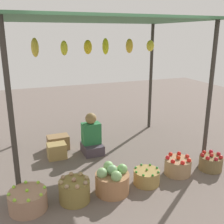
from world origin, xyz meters
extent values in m
plane|color=#685B54|center=(0.00, 0.00, 0.00)|extent=(14.00, 14.00, 0.00)
cylinder|color=#38332D|center=(-1.55, -0.99, 1.20)|extent=(0.07, 0.07, 2.39)
cylinder|color=#38332D|center=(1.55, -0.99, 1.20)|extent=(0.07, 0.07, 2.39)
cylinder|color=#38332D|center=(-1.55, 0.99, 1.20)|extent=(0.07, 0.07, 2.39)
cylinder|color=#38332D|center=(1.55, 0.99, 1.20)|extent=(0.07, 0.07, 2.39)
cube|color=#437850|center=(0.00, 0.00, 2.41)|extent=(3.40, 2.27, 0.04)
ellipsoid|color=gold|center=(-1.06, 0.37, 1.96)|extent=(0.13, 0.13, 0.32)
ellipsoid|color=yellow|center=(-0.63, 0.02, 1.96)|extent=(0.12, 0.12, 0.24)
ellipsoid|color=yellow|center=(-0.19, 0.17, 1.96)|extent=(0.14, 0.14, 0.24)
ellipsoid|color=yellow|center=(0.19, 0.33, 1.96)|extent=(0.12, 0.12, 0.29)
ellipsoid|color=yellow|center=(0.68, 0.33, 1.96)|extent=(0.14, 0.14, 0.27)
ellipsoid|color=yellow|center=(1.09, 0.26, 1.96)|extent=(0.15, 0.15, 0.21)
cube|color=#433A45|center=(-0.18, 0.07, 0.09)|extent=(0.36, 0.44, 0.18)
cube|color=#28723E|center=(-0.18, 0.12, 0.38)|extent=(0.34, 0.22, 0.40)
sphere|color=olive|center=(-0.18, 0.12, 0.67)|extent=(0.21, 0.21, 0.21)
cylinder|color=#A17960|center=(-1.46, -1.25, 0.13)|extent=(0.49, 0.49, 0.25)
sphere|color=#8DCD31|center=(-1.46, -1.25, 0.27)|extent=(0.04, 0.04, 0.04)
sphere|color=#88D03A|center=(-1.24, -1.25, 0.27)|extent=(0.04, 0.04, 0.04)
sphere|color=#90C831|center=(-1.30, -1.09, 0.27)|extent=(0.04, 0.04, 0.04)
sphere|color=#89D135|center=(-1.46, -1.03, 0.27)|extent=(0.04, 0.04, 0.04)
sphere|color=#8CCE33|center=(-1.61, -1.09, 0.27)|extent=(0.04, 0.04, 0.04)
sphere|color=#85BF3D|center=(-1.68, -1.25, 0.27)|extent=(0.04, 0.04, 0.04)
sphere|color=#8FCC34|center=(-1.61, -1.40, 0.27)|extent=(0.04, 0.04, 0.04)
sphere|color=#8CC731|center=(-1.46, -1.47, 0.27)|extent=(0.04, 0.04, 0.04)
sphere|color=#96BF38|center=(-1.30, -1.40, 0.27)|extent=(0.04, 0.04, 0.04)
cylinder|color=olive|center=(-0.85, -1.29, 0.15)|extent=(0.42, 0.42, 0.30)
sphere|color=#A2765D|center=(-0.85, -1.29, 0.32)|extent=(0.06, 0.06, 0.06)
sphere|color=tan|center=(-0.68, -1.29, 0.31)|extent=(0.06, 0.06, 0.06)
sphere|color=#A38756|center=(-0.73, -1.17, 0.31)|extent=(0.06, 0.06, 0.06)
sphere|color=#9F7B56|center=(-0.85, -1.11, 0.31)|extent=(0.06, 0.06, 0.06)
sphere|color=#997857|center=(-0.98, -1.17, 0.31)|extent=(0.06, 0.06, 0.06)
sphere|color=#997C55|center=(-1.03, -1.29, 0.31)|extent=(0.06, 0.06, 0.06)
sphere|color=#9A7D5D|center=(-0.98, -1.41, 0.31)|extent=(0.06, 0.06, 0.06)
sphere|color=#A6815E|center=(-0.85, -1.46, 0.31)|extent=(0.06, 0.06, 0.06)
sphere|color=#977C60|center=(-0.73, -1.41, 0.31)|extent=(0.06, 0.06, 0.06)
cylinder|color=#9D6C47|center=(-0.31, -1.29, 0.14)|extent=(0.49, 0.49, 0.29)
sphere|color=#74A56D|center=(-0.31, -1.29, 0.35)|extent=(0.15, 0.15, 0.15)
sphere|color=#71A95D|center=(-0.15, -1.29, 0.33)|extent=(0.15, 0.15, 0.15)
sphere|color=#79AB64|center=(-0.31, -1.13, 0.33)|extent=(0.15, 0.15, 0.15)
sphere|color=#7FAB6E|center=(-0.46, -1.29, 0.33)|extent=(0.15, 0.15, 0.15)
sphere|color=#80AE6A|center=(-0.31, -1.44, 0.33)|extent=(0.15, 0.15, 0.15)
cylinder|color=olive|center=(0.26, -1.26, 0.11)|extent=(0.39, 0.39, 0.22)
sphere|color=#418A25|center=(0.26, -1.26, 0.23)|extent=(0.04, 0.04, 0.04)
sphere|color=#2F8831|center=(0.43, -1.26, 0.23)|extent=(0.04, 0.04, 0.04)
sphere|color=#389229|center=(0.38, -1.14, 0.23)|extent=(0.04, 0.04, 0.04)
sphere|color=#378437|center=(0.26, -1.09, 0.23)|extent=(0.04, 0.04, 0.04)
sphere|color=green|center=(0.14, -1.14, 0.23)|extent=(0.04, 0.04, 0.04)
sphere|color=#349128|center=(0.08, -1.26, 0.23)|extent=(0.04, 0.04, 0.04)
sphere|color=#308826|center=(0.14, -1.39, 0.23)|extent=(0.04, 0.04, 0.04)
sphere|color=#2E8325|center=(0.26, -1.44, 0.23)|extent=(0.04, 0.04, 0.04)
sphere|color=#378733|center=(0.38, -1.39, 0.23)|extent=(0.04, 0.04, 0.04)
cylinder|color=#9A7855|center=(0.87, -1.18, 0.13)|extent=(0.42, 0.42, 0.26)
sphere|color=red|center=(0.87, -1.18, 0.29)|extent=(0.07, 0.07, 0.07)
sphere|color=red|center=(1.04, -1.18, 0.28)|extent=(0.07, 0.07, 0.07)
sphere|color=red|center=(0.98, -1.05, 0.28)|extent=(0.07, 0.07, 0.07)
sphere|color=red|center=(0.83, -1.02, 0.28)|extent=(0.07, 0.07, 0.07)
sphere|color=red|center=(0.72, -1.11, 0.28)|extent=(0.07, 0.07, 0.07)
sphere|color=red|center=(0.72, -1.26, 0.28)|extent=(0.07, 0.07, 0.07)
sphere|color=red|center=(0.83, -1.35, 0.28)|extent=(0.07, 0.07, 0.07)
sphere|color=red|center=(0.98, -1.32, 0.28)|extent=(0.07, 0.07, 0.07)
cylinder|color=brown|center=(1.47, -1.26, 0.12)|extent=(0.38, 0.38, 0.24)
sphere|color=red|center=(1.47, -1.26, 0.26)|extent=(0.07, 0.07, 0.07)
sphere|color=#AB1D22|center=(1.61, -1.26, 0.26)|extent=(0.07, 0.07, 0.07)
sphere|color=#B61729|center=(1.56, -1.15, 0.26)|extent=(0.07, 0.07, 0.07)
sphere|color=red|center=(1.43, -1.12, 0.26)|extent=(0.07, 0.07, 0.07)
sphere|color=red|center=(1.33, -1.20, 0.26)|extent=(0.07, 0.07, 0.07)
sphere|color=red|center=(1.33, -1.33, 0.26)|extent=(0.07, 0.07, 0.07)
sphere|color=#AB2029|center=(1.43, -1.41, 0.26)|extent=(0.07, 0.07, 0.07)
sphere|color=#AC2120|center=(1.56, -1.38, 0.26)|extent=(0.07, 0.07, 0.07)
cube|color=#9D804A|center=(-0.85, 0.10, 0.14)|extent=(0.33, 0.25, 0.28)
cube|color=olive|center=(-0.75, 0.50, 0.14)|extent=(0.41, 0.27, 0.27)
camera|label=1|loc=(-1.53, -4.40, 2.19)|focal=42.74mm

